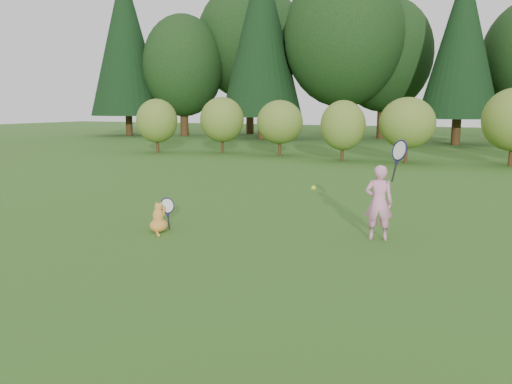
% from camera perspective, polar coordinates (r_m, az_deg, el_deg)
% --- Properties ---
extents(ground, '(100.00, 100.00, 0.00)m').
position_cam_1_polar(ground, '(8.34, -3.52, -5.51)').
color(ground, '#315417').
rests_on(ground, ground).
extents(shrub_row, '(28.00, 3.00, 2.80)m').
position_cam_1_polar(shrub_row, '(20.48, 13.69, 7.29)').
color(shrub_row, olive).
rests_on(shrub_row, ground).
extents(woodland_backdrop, '(48.00, 10.00, 15.00)m').
position_cam_1_polar(woodland_backdrop, '(30.81, 17.82, 19.26)').
color(woodland_backdrop, black).
rests_on(woodland_backdrop, ground).
extents(child, '(0.75, 0.52, 1.87)m').
position_cam_1_polar(child, '(8.47, 13.93, -0.98)').
color(child, pink).
rests_on(child, ground).
extents(cat, '(0.48, 0.83, 0.70)m').
position_cam_1_polar(cat, '(9.01, -11.05, -2.73)').
color(cat, '#BD7C24').
rests_on(cat, ground).
extents(tennis_ball, '(0.07, 0.07, 0.07)m').
position_cam_1_polar(tennis_ball, '(7.34, 6.59, 0.47)').
color(tennis_ball, '#C2C817').
rests_on(tennis_ball, ground).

